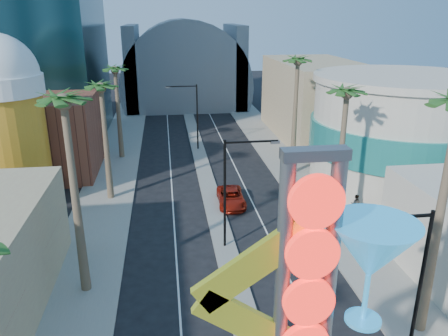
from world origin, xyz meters
TOP-DOWN VIEW (x-y plane):
  - sidewalk_west at (-9.50, 35.00)m, footprint 5.00×100.00m
  - sidewalk_east at (9.50, 35.00)m, footprint 5.00×100.00m
  - median at (0.00, 38.00)m, footprint 1.60×84.00m
  - brick_filler_west at (-16.00, 38.00)m, footprint 10.00×10.00m
  - filler_east at (16.00, 48.00)m, footprint 10.00×20.00m
  - beer_mug at (-17.00, 30.00)m, footprint 7.00×7.00m
  - turquoise_building at (18.00, 30.00)m, footprint 16.60×16.60m
  - canopy at (0.00, 72.00)m, footprint 22.00×16.00m
  - neon_sign at (0.82, 2.96)m, footprint 6.53×2.60m
  - streetlight_0 at (0.55, 20.00)m, footprint 3.79×0.25m
  - streetlight_1 at (-0.55, 44.00)m, footprint 3.79×0.25m
  - streetlight_2 at (6.72, 8.00)m, footprint 3.45×0.25m
  - palm_1 at (-9.00, 16.00)m, footprint 2.40×2.40m
  - palm_2 at (-9.00, 30.00)m, footprint 2.40×2.40m
  - palm_3 at (-9.00, 42.00)m, footprint 2.40×2.40m
  - palm_6 at (9.00, 22.00)m, footprint 2.40×2.40m
  - palm_7 at (9.00, 34.00)m, footprint 2.40×2.40m
  - red_pickup at (1.56, 27.25)m, footprint 2.44×4.97m
  - pedestrian_b at (11.47, 23.86)m, footprint 0.98×0.90m

SIDE VIEW (x-z plane):
  - sidewalk_west at x=-9.50m, z-range 0.00..0.15m
  - sidewalk_east at x=9.50m, z-range 0.00..0.15m
  - median at x=0.00m, z-range 0.00..0.15m
  - red_pickup at x=1.56m, z-range 0.00..1.36m
  - pedestrian_b at x=11.47m, z-range 0.15..1.79m
  - brick_filler_west at x=-16.00m, z-range 0.00..8.00m
  - canopy at x=0.00m, z-range -6.69..15.31m
  - streetlight_2 at x=6.72m, z-range 0.83..8.83m
  - streetlight_0 at x=0.55m, z-range 0.88..8.88m
  - streetlight_1 at x=-0.55m, z-range 0.88..8.88m
  - filler_east at x=16.00m, z-range 0.00..10.00m
  - turquoise_building at x=18.00m, z-range -0.05..10.55m
  - neon_sign at x=0.82m, z-range 1.03..13.58m
  - beer_mug at x=-17.00m, z-range 0.59..15.09m
  - palm_2 at x=-9.00m, z-range 3.88..15.08m
  - palm_3 at x=-9.00m, z-range 3.88..15.08m
  - palm_6 at x=9.00m, z-range 4.08..15.78m
  - palm_1 at x=-9.00m, z-range 4.47..17.17m
  - palm_7 at x=9.00m, z-range 4.47..17.17m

